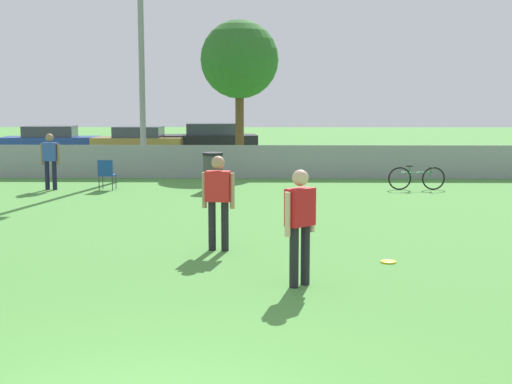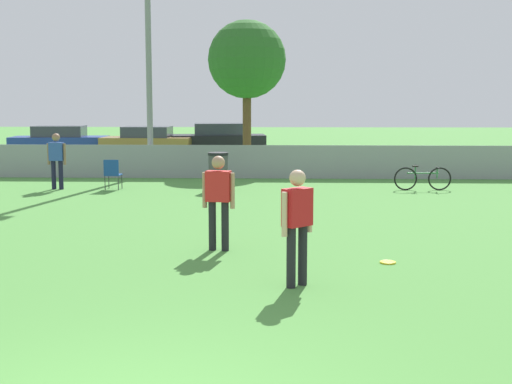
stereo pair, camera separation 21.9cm
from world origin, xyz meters
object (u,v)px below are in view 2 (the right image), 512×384
Objects in this scene: folding_chair_sideline at (112,172)px; trash_bin at (218,171)px; spectator_in_blue at (57,157)px; light_pole at (148,21)px; frisbee_disc at (388,262)px; parked_car_blue at (60,141)px; bicycle_sideline at (423,178)px; parked_car_tan at (147,141)px; player_thrower_red at (219,196)px; tree_near_pole at (247,60)px; player_defender_red at (297,219)px; parked_car_dark at (219,139)px.

trash_bin reaches higher than folding_chair_sideline.
light_pole is at bearing -111.64° from spectator_in_blue.
frisbee_disc is 24.66m from parked_car_blue.
trash_bin reaches higher than bicycle_sideline.
folding_chair_sideline is 8.93m from bicycle_sideline.
player_thrower_red is at bearing -74.38° from parked_car_tan.
parked_car_blue is (-3.82, 12.45, -0.28)m from spectator_in_blue.
tree_near_pole is at bearing -46.52° from parked_car_tan.
bicycle_sideline is at bearing 75.77° from frisbee_disc.
bicycle_sideline is (10.55, 0.13, -0.59)m from spectator_in_blue.
light_pole reaches higher than player_defender_red.
spectator_in_blue is 10.57m from bicycle_sideline.
parked_car_blue is 4.20m from parked_car_tan.
parked_car_blue is at bearing -64.12° from folding_chair_sideline.
tree_near_pole reaches higher than frisbee_disc.
tree_near_pole is at bearing 37.38° from light_pole.
folding_chair_sideline is at bearing -94.44° from light_pole.
bicycle_sideline is (8.60, -4.05, -4.86)m from light_pole.
player_thrower_red is (3.47, -12.38, -4.25)m from light_pole.
trash_bin is at bearing -94.20° from tree_near_pole.
light_pole is 16.04m from player_defender_red.
tree_near_pole reaches higher than folding_chair_sideline.
bicycle_sideline is 1.51× the size of trash_bin.
parked_car_blue is at bearing 124.95° from light_pole.
player_defender_red reaches higher than parked_car_blue.
tree_near_pole is at bearing 50.76° from player_defender_red.
trash_bin is (-0.73, 8.12, -0.41)m from player_thrower_red.
folding_chair_sideline is at bearing 71.59° from player_defender_red.
player_defender_red is at bearing -84.86° from tree_near_pole.
folding_chair_sideline is (-3.80, 8.14, -0.46)m from player_thrower_red.
spectator_in_blue is 12.27m from frisbee_disc.
light_pole is 1.97× the size of parked_car_dark.
player_defender_red is 11.66m from folding_chair_sideline.
folding_chair_sideline is at bearing 126.22° from frisbee_disc.
parked_car_blue is at bearing -69.55° from spectator_in_blue.
light_pole is at bearing 115.33° from frisbee_disc.
folding_chair_sideline is 0.81× the size of trash_bin.
player_thrower_red is 20.84m from parked_car_tan.
parked_car_dark reaches higher than folding_chair_sideline.
light_pole is 9.20m from parked_car_tan.
light_pole is 6.29m from spectator_in_blue.
light_pole is at bearing -59.66° from parked_car_blue.
player_defender_red is 11.34m from bicycle_sideline.
bicycle_sideline is (2.33, 9.19, 0.33)m from frisbee_disc.
spectator_in_blue is 6.26× the size of frisbee_disc.
tree_near_pole is at bearing 101.27° from player_thrower_red.
parked_car_tan is (-4.33, 12.09, 0.12)m from trash_bin.
player_thrower_red is 3.08m from frisbee_disc.
folding_chair_sideline is 13.64m from parked_car_blue.
player_thrower_red reaches higher than parked_car_tan.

